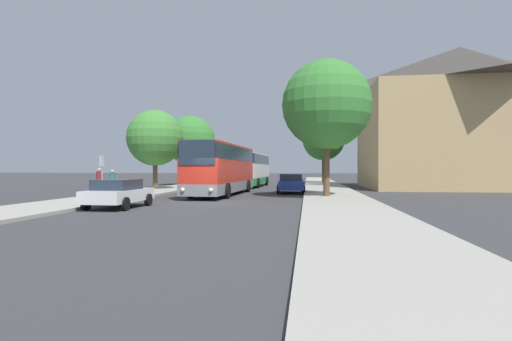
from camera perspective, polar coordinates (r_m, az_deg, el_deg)
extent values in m
plane|color=#38383A|center=(22.25, -6.29, -4.61)|extent=(300.00, 300.00, 0.00)
cube|color=#A39E93|center=(24.84, -22.23, -3.95)|extent=(4.00, 120.00, 0.15)
cube|color=#A39E93|center=(21.69, 12.04, -4.54)|extent=(4.00, 120.00, 0.15)
cube|color=tan|center=(43.10, 27.13, 4.01)|extent=(17.57, 13.76, 9.46)
pyramid|color=#423D38|center=(44.07, 27.15, 12.85)|extent=(17.57, 13.76, 4.13)
cube|color=gray|center=(28.90, -4.84, -2.25)|extent=(2.87, 11.82, 0.70)
cube|color=red|center=(28.87, -4.84, -0.05)|extent=(2.87, 11.82, 1.52)
cube|color=#232D3D|center=(28.89, -4.85, 2.40)|extent=(2.88, 11.58, 0.95)
cube|color=red|center=(28.92, -4.85, 3.46)|extent=(2.81, 11.58, 0.12)
cube|color=#232D3D|center=(23.23, -8.47, 2.56)|extent=(2.17, 0.14, 1.45)
sphere|color=#F4EAC1|center=(23.50, -10.44, -2.74)|extent=(0.24, 0.24, 0.24)
sphere|color=#F4EAC1|center=(22.98, -6.48, -2.81)|extent=(0.24, 0.24, 0.24)
cylinder|color=black|center=(25.88, -9.38, -2.82)|extent=(0.34, 1.01, 1.00)
cylinder|color=black|center=(25.20, -4.18, -2.90)|extent=(0.34, 1.01, 1.00)
cylinder|color=black|center=(32.61, -5.36, -2.18)|extent=(0.34, 1.01, 1.00)
cylinder|color=black|center=(32.08, -1.19, -2.22)|extent=(0.34, 1.01, 1.00)
cube|color=#238942|center=(42.12, -0.73, -1.46)|extent=(2.79, 10.82, 0.70)
cube|color=silver|center=(42.10, -0.73, -0.03)|extent=(2.79, 10.82, 1.41)
cube|color=#232D3D|center=(42.11, -0.73, 1.57)|extent=(2.80, 10.60, 0.95)
cube|color=silver|center=(42.12, -0.73, 2.30)|extent=(2.73, 10.60, 0.12)
cube|color=#232D3D|center=(36.79, -2.17, 1.53)|extent=(2.21, 0.13, 1.45)
sphere|color=#F4EAC1|center=(36.96, -3.48, -1.65)|extent=(0.24, 0.24, 0.24)
sphere|color=#F4EAC1|center=(36.63, -0.86, -1.66)|extent=(0.24, 0.24, 0.24)
cylinder|color=black|center=(39.19, -3.30, -1.77)|extent=(0.33, 1.01, 1.00)
cylinder|color=black|center=(38.74, 0.24, -1.80)|extent=(0.33, 1.01, 1.00)
cylinder|color=black|center=(45.51, -1.55, -1.49)|extent=(0.33, 1.01, 1.00)
cylinder|color=black|center=(45.12, 1.51, -1.51)|extent=(0.33, 1.01, 1.00)
cube|color=silver|center=(20.35, -18.99, -3.39)|extent=(1.97, 4.05, 0.57)
cube|color=#232D3D|center=(20.18, -19.20, -1.91)|extent=(1.71, 2.12, 0.49)
cylinder|color=black|center=(21.90, -19.68, -3.89)|extent=(0.21, 0.62, 0.62)
cylinder|color=black|center=(21.08, -15.13, -4.04)|extent=(0.21, 0.62, 0.62)
cylinder|color=black|center=(19.75, -23.10, -4.34)|extent=(0.21, 0.62, 0.62)
cylinder|color=black|center=(18.84, -18.18, -4.56)|extent=(0.21, 0.62, 0.62)
cube|color=#233D9E|center=(31.05, 4.97, -2.05)|extent=(2.16, 4.71, 0.65)
cube|color=#232D3D|center=(31.22, 4.96, -0.96)|extent=(1.81, 2.49, 0.52)
cylinder|color=black|center=(29.67, 6.85, -2.79)|extent=(0.24, 0.63, 0.62)
cylinder|color=black|center=(29.64, 3.18, -2.79)|extent=(0.24, 0.63, 0.62)
cylinder|color=black|center=(32.53, 6.60, -2.53)|extent=(0.24, 0.63, 0.62)
cylinder|color=black|center=(32.50, 3.25, -2.53)|extent=(0.24, 0.63, 0.62)
cube|color=black|center=(41.85, 5.54, -1.52)|extent=(1.76, 4.39, 0.57)
cube|color=#232D3D|center=(42.01, 5.54, -0.79)|extent=(1.54, 2.29, 0.48)
cylinder|color=black|center=(40.49, 6.71, -1.98)|extent=(0.21, 0.62, 0.62)
cylinder|color=black|center=(40.53, 4.28, -1.98)|extent=(0.21, 0.62, 0.62)
cylinder|color=black|center=(43.20, 6.72, -1.84)|extent=(0.21, 0.62, 0.62)
cylinder|color=black|center=(43.24, 4.44, -1.84)|extent=(0.21, 0.62, 0.62)
cylinder|color=gray|center=(24.77, -21.15, -0.83)|extent=(0.08, 0.08, 2.55)
cube|color=silver|center=(24.77, -21.15, 1.31)|extent=(0.03, 0.45, 0.60)
cylinder|color=#23232D|center=(27.13, -19.84, -2.59)|extent=(0.30, 0.30, 0.80)
cylinder|color=#236656|center=(27.10, -19.84, -1.05)|extent=(0.36, 0.36, 0.66)
sphere|color=tan|center=(27.10, -19.84, -0.12)|extent=(0.22, 0.22, 0.22)
cylinder|color=#23232D|center=(27.65, -21.49, -2.49)|extent=(0.30, 0.30, 0.85)
cylinder|color=maroon|center=(27.62, -21.49, -0.88)|extent=(0.36, 0.36, 0.71)
sphere|color=tan|center=(27.61, -21.49, 0.09)|extent=(0.23, 0.23, 0.23)
cylinder|color=#513D23|center=(45.43, -9.37, -0.14)|extent=(0.40, 0.40, 2.86)
sphere|color=#387F33|center=(45.54, -9.38, 4.27)|extent=(5.52, 5.52, 5.52)
cylinder|color=brown|center=(35.71, -14.21, -0.46)|extent=(0.40, 0.40, 2.59)
sphere|color=#428938|center=(35.80, -14.21, 4.53)|extent=(4.86, 4.86, 4.86)
cylinder|color=#47331E|center=(50.27, 9.63, 0.23)|extent=(0.40, 0.40, 3.44)
sphere|color=#387F33|center=(50.40, 9.63, 4.40)|extent=(5.20, 5.20, 5.20)
cylinder|color=brown|center=(25.83, 10.03, 0.51)|extent=(0.40, 0.40, 3.70)
sphere|color=#387F33|center=(26.16, 10.04, 9.27)|extent=(5.69, 5.69, 5.69)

